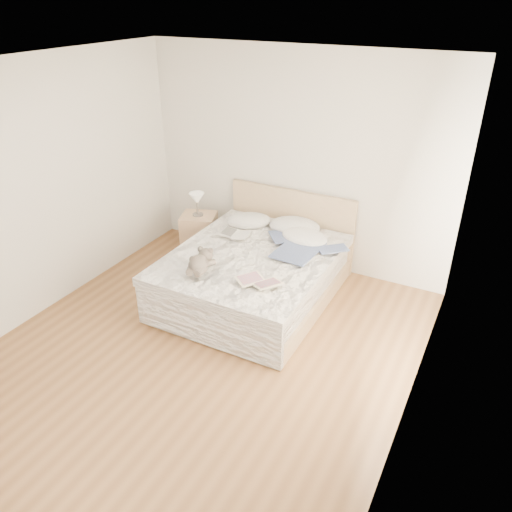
% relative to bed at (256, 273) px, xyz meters
% --- Properties ---
extents(floor, '(4.00, 4.50, 0.00)m').
position_rel_bed_xyz_m(floor, '(0.00, -1.19, -0.31)').
color(floor, brown).
rests_on(floor, ground).
extents(ceiling, '(4.00, 4.50, 0.00)m').
position_rel_bed_xyz_m(ceiling, '(0.00, -1.19, 2.39)').
color(ceiling, white).
rests_on(ceiling, ground).
extents(wall_back, '(4.00, 0.02, 2.70)m').
position_rel_bed_xyz_m(wall_back, '(0.00, 1.06, 1.04)').
color(wall_back, silver).
rests_on(wall_back, ground).
extents(wall_left, '(0.02, 4.50, 2.70)m').
position_rel_bed_xyz_m(wall_left, '(-2.00, -1.19, 1.04)').
color(wall_left, silver).
rests_on(wall_left, ground).
extents(wall_right, '(0.02, 4.50, 2.70)m').
position_rel_bed_xyz_m(wall_right, '(2.00, -1.19, 1.04)').
color(wall_right, silver).
rests_on(wall_right, ground).
extents(window, '(0.02, 1.30, 1.10)m').
position_rel_bed_xyz_m(window, '(1.99, -0.89, 1.14)').
color(window, white).
rests_on(window, wall_right).
extents(bed, '(1.72, 2.14, 1.00)m').
position_rel_bed_xyz_m(bed, '(0.00, 0.00, 0.00)').
color(bed, tan).
rests_on(bed, floor).
extents(nightstand, '(0.56, 0.53, 0.56)m').
position_rel_bed_xyz_m(nightstand, '(-1.19, 0.62, -0.03)').
color(nightstand, tan).
rests_on(nightstand, floor).
extents(table_lamp, '(0.20, 0.20, 0.31)m').
position_rel_bed_xyz_m(table_lamp, '(-1.20, 0.62, 0.48)').
color(table_lamp, '#4F4944').
rests_on(table_lamp, nightstand).
extents(pillow_left, '(0.69, 0.63, 0.17)m').
position_rel_bed_xyz_m(pillow_left, '(-0.43, 0.62, 0.33)').
color(pillow_left, silver).
rests_on(pillow_left, bed).
extents(pillow_middle, '(0.71, 0.55, 0.19)m').
position_rel_bed_xyz_m(pillow_middle, '(0.16, 0.74, 0.33)').
color(pillow_middle, white).
rests_on(pillow_middle, bed).
extents(pillow_right, '(0.65, 0.51, 0.17)m').
position_rel_bed_xyz_m(pillow_right, '(0.39, 0.51, 0.33)').
color(pillow_right, white).
rests_on(pillow_right, bed).
extents(blouse, '(0.71, 0.76, 0.03)m').
position_rel_bed_xyz_m(blouse, '(0.44, 0.20, 0.32)').
color(blouse, navy).
rests_on(blouse, bed).
extents(photo_book, '(0.39, 0.29, 0.03)m').
position_rel_bed_xyz_m(photo_book, '(-0.39, 0.22, 0.32)').
color(photo_book, silver).
rests_on(photo_book, bed).
extents(childrens_book, '(0.49, 0.45, 0.03)m').
position_rel_bed_xyz_m(childrens_book, '(0.37, -0.63, 0.32)').
color(childrens_book, beige).
rests_on(childrens_book, bed).
extents(teddy_bear, '(0.33, 0.41, 0.19)m').
position_rel_bed_xyz_m(teddy_bear, '(-0.29, -0.73, 0.34)').
color(teddy_bear, brown).
rests_on(teddy_bear, bed).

